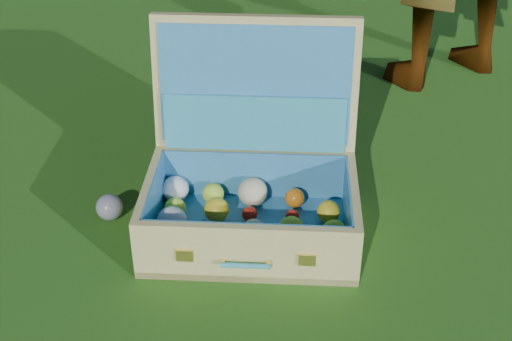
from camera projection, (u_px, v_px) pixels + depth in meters
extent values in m
plane|color=#215114|center=(302.00, 226.00, 1.92)|extent=(60.00, 60.00, 0.00)
sphere|color=#3F68A4|center=(109.00, 207.00, 1.93)|extent=(0.07, 0.07, 0.07)
cube|color=tan|center=(251.00, 234.00, 1.87)|extent=(0.59, 0.43, 0.02)
cube|color=tan|center=(246.00, 254.00, 1.69)|extent=(0.54, 0.09, 0.16)
cube|color=tan|center=(255.00, 176.00, 1.98)|extent=(0.54, 0.09, 0.16)
cube|color=tan|center=(150.00, 209.00, 1.84)|extent=(0.06, 0.32, 0.16)
cube|color=tan|center=(353.00, 215.00, 1.82)|extent=(0.06, 0.32, 0.16)
cube|color=teal|center=(251.00, 230.00, 1.86)|extent=(0.54, 0.39, 0.01)
cube|color=teal|center=(246.00, 247.00, 1.69)|extent=(0.50, 0.07, 0.14)
cube|color=teal|center=(254.00, 175.00, 1.96)|extent=(0.50, 0.07, 0.14)
cube|color=teal|center=(155.00, 206.00, 1.84)|extent=(0.05, 0.32, 0.14)
cube|color=teal|center=(348.00, 212.00, 1.81)|extent=(0.05, 0.32, 0.14)
cube|color=tan|center=(256.00, 84.00, 1.88)|extent=(0.55, 0.15, 0.36)
cube|color=teal|center=(255.00, 86.00, 1.86)|extent=(0.50, 0.12, 0.32)
cube|color=teal|center=(255.00, 123.00, 1.90)|extent=(0.49, 0.10, 0.15)
cube|color=#F2C659|center=(185.00, 255.00, 1.68)|extent=(0.04, 0.01, 0.03)
cube|color=#F2C659|center=(307.00, 260.00, 1.67)|extent=(0.04, 0.01, 0.03)
cylinder|color=teal|center=(245.00, 266.00, 1.67)|extent=(0.12, 0.03, 0.01)
cube|color=#F2C659|center=(223.00, 263.00, 1.68)|extent=(0.01, 0.02, 0.01)
cube|color=#F2C659|center=(268.00, 265.00, 1.68)|extent=(0.01, 0.02, 0.01)
sphere|color=#BDDE36|center=(163.00, 244.00, 1.76)|extent=(0.06, 0.06, 0.06)
sphere|color=orange|center=(209.00, 245.00, 1.76)|extent=(0.06, 0.06, 0.06)
sphere|color=#BDDE36|center=(246.00, 249.00, 1.75)|extent=(0.05, 0.05, 0.05)
sphere|color=#102150|center=(292.00, 250.00, 1.74)|extent=(0.06, 0.06, 0.06)
sphere|color=silver|center=(334.00, 251.00, 1.74)|extent=(0.05, 0.05, 0.05)
sphere|color=silver|center=(172.00, 222.00, 1.82)|extent=(0.08, 0.08, 0.08)
sphere|color=#102150|center=(206.00, 230.00, 1.81)|extent=(0.06, 0.06, 0.06)
sphere|color=beige|center=(254.00, 231.00, 1.81)|extent=(0.06, 0.06, 0.06)
sphere|color=#BDDE36|center=(291.00, 229.00, 1.81)|extent=(0.07, 0.07, 0.07)
sphere|color=#BDDE36|center=(334.00, 233.00, 1.79)|extent=(0.07, 0.07, 0.07)
sphere|color=#BDDE36|center=(175.00, 208.00, 1.89)|extent=(0.06, 0.06, 0.06)
sphere|color=gold|center=(217.00, 210.00, 1.88)|extent=(0.07, 0.07, 0.07)
sphere|color=#AA1A0D|center=(250.00, 214.00, 1.88)|extent=(0.04, 0.04, 0.04)
sphere|color=#AA1A0D|center=(293.00, 216.00, 1.88)|extent=(0.04, 0.04, 0.04)
sphere|color=gold|center=(328.00, 212.00, 1.88)|extent=(0.06, 0.06, 0.06)
sphere|color=silver|center=(175.00, 189.00, 1.95)|extent=(0.07, 0.07, 0.07)
sphere|color=#BDDE36|center=(213.00, 194.00, 1.95)|extent=(0.06, 0.06, 0.06)
sphere|color=beige|center=(253.00, 192.00, 1.94)|extent=(0.08, 0.08, 0.08)
sphere|color=orange|center=(295.00, 198.00, 1.94)|extent=(0.05, 0.05, 0.05)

